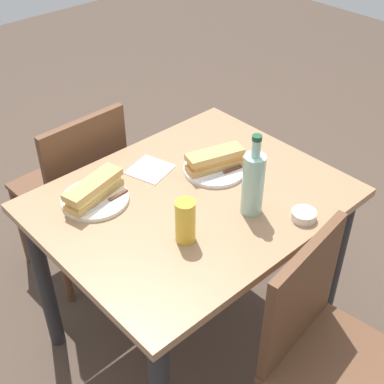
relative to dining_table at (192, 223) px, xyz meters
The scene contains 14 objects.
ground_plane 0.61m from the dining_table, ahead, with size 8.00×8.00×0.00m, color #47382D.
dining_table is the anchor object (origin of this frame).
chair_far 0.61m from the dining_table, 88.96° to the left, with size 0.45×0.45×0.86m.
chair_near 0.62m from the dining_table, 79.77° to the right, with size 0.41×0.41×0.86m.
plate_near 0.35m from the dining_table, 38.41° to the right, with size 0.23×0.23×0.01m, color silver.
baguette_sandwich_near 0.37m from the dining_table, 38.41° to the right, with size 0.24×0.12×0.07m.
knife_near 0.31m from the dining_table, 33.49° to the right, with size 0.18×0.02×0.01m.
plate_far 0.22m from the dining_table, 160.48° to the right, with size 0.23×0.23×0.01m, color white.
baguette_sandwich_far 0.24m from the dining_table, 160.48° to the right, with size 0.22×0.13×0.07m.
knife_far 0.21m from the dining_table, behind, with size 0.18×0.04×0.01m.
water_bottle 0.32m from the dining_table, 116.06° to the left, with size 0.07×0.07×0.29m.
beer_glass 0.29m from the dining_table, 41.97° to the left, with size 0.06×0.06×0.15m, color gold.
olive_bowl 0.41m from the dining_table, 119.39° to the left, with size 0.08×0.08×0.03m, color silver.
paper_napkin 0.25m from the dining_table, 88.63° to the right, with size 0.14×0.14×0.00m, color white.
Camera 1 is at (0.97, 1.06, 1.85)m, focal length 49.29 mm.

